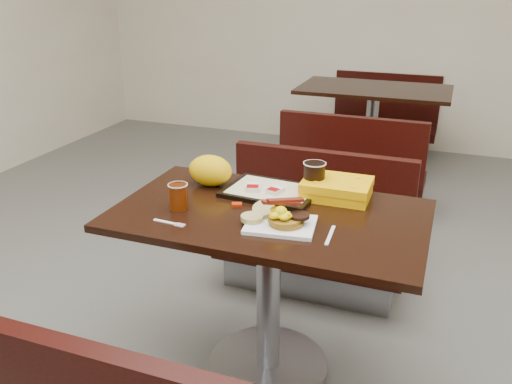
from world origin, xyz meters
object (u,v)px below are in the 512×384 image
(bench_near_n, at_px, (312,228))
(knife, at_px, (330,235))
(table_near, at_px, (268,294))
(tray, at_px, (271,191))
(bench_far_n, at_px, (383,115))
(bench_far_s, at_px, (355,159))
(coffee_cup_far, at_px, (314,177))
(paper_bag, at_px, (210,170))
(fork, at_px, (165,222))
(pancake_stack, at_px, (287,221))
(clamshell, at_px, (337,189))
(coffee_cup_near, at_px, (178,196))
(hashbrown_sleeve_left, at_px, (253,187))
(platter, at_px, (281,225))
(table_far, at_px, (371,132))
(hashbrown_sleeve_right, at_px, (275,190))

(bench_near_n, bearing_deg, knife, -71.89)
(table_near, relative_size, tray, 3.17)
(bench_far_n, xyz_separation_m, knife, (0.27, -3.42, 0.39))
(bench_far_s, relative_size, coffee_cup_far, 8.23)
(paper_bag, bearing_deg, bench_far_s, 79.03)
(bench_far_n, relative_size, fork, 7.62)
(pancake_stack, xyz_separation_m, paper_bag, (-0.44, 0.29, 0.04))
(clamshell, bearing_deg, pancake_stack, -107.89)
(knife, bearing_deg, coffee_cup_far, -159.57)
(bench_near_n, bearing_deg, fork, -109.86)
(bench_near_n, distance_m, coffee_cup_near, 0.97)
(coffee_cup_far, bearing_deg, coffee_cup_near, -145.03)
(hashbrown_sleeve_left, relative_size, coffee_cup_far, 0.62)
(bench_near_n, bearing_deg, coffee_cup_far, -76.25)
(paper_bag, bearing_deg, bench_near_n, 57.25)
(hashbrown_sleeve_left, bearing_deg, table_near, -66.94)
(clamshell, bearing_deg, bench_near_n, 113.73)
(clamshell, bearing_deg, knife, -81.57)
(hashbrown_sleeve_left, bearing_deg, fork, -134.86)
(coffee_cup_near, bearing_deg, platter, -2.48)
(pancake_stack, bearing_deg, bench_near_n, 97.26)
(coffee_cup_far, bearing_deg, bench_far_s, 93.93)
(coffee_cup_far, bearing_deg, platter, -95.69)
(bench_far_n, bearing_deg, platter, -88.64)
(tray, bearing_deg, fork, -119.77)
(coffee_cup_near, distance_m, tray, 0.40)
(bench_far_n, relative_size, clamshell, 3.65)
(bench_near_n, distance_m, table_far, 1.90)
(bench_far_n, distance_m, tray, 3.15)
(bench_near_n, height_order, paper_bag, paper_bag)
(bench_near_n, xyz_separation_m, hashbrown_sleeve_left, (-0.13, -0.54, 0.42))
(platter, height_order, pancake_stack, pancake_stack)
(pancake_stack, distance_m, hashbrown_sleeve_right, 0.29)
(table_far, distance_m, coffee_cup_near, 2.75)
(bench_far_n, xyz_separation_m, pancake_stack, (0.10, -3.41, 0.42))
(platter, xyz_separation_m, knife, (0.19, -0.01, -0.01))
(paper_bag, bearing_deg, bench_far_n, 83.90)
(coffee_cup_near, height_order, fork, coffee_cup_near)
(bench_far_n, relative_size, pancake_stack, 7.94)
(table_near, height_order, platter, platter)
(bench_near_n, bearing_deg, coffee_cup_near, -113.58)
(coffee_cup_near, xyz_separation_m, tray, (0.29, 0.27, -0.04))
(hashbrown_sleeve_left, bearing_deg, bench_near_n, 60.64)
(table_near, height_order, paper_bag, paper_bag)
(pancake_stack, height_order, hashbrown_sleeve_right, pancake_stack)
(bench_near_n, height_order, coffee_cup_near, coffee_cup_near)
(pancake_stack, bearing_deg, hashbrown_sleeve_right, 116.47)
(clamshell, bearing_deg, table_far, 94.37)
(pancake_stack, relative_size, coffee_cup_near, 1.25)
(fork, relative_size, clamshell, 0.48)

